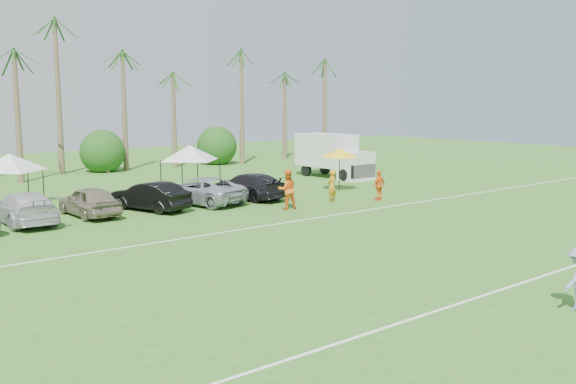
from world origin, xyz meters
TOP-DOWN VIEW (x-y plane):
  - ground at (0.00, 0.00)m, footprint 120.00×120.00m
  - field_lines at (0.00, 8.00)m, footprint 80.00×12.10m
  - palm_tree_5 at (0.00, 38.00)m, footprint 2.40×2.40m
  - palm_tree_6 at (4.00, 38.00)m, footprint 2.40×2.40m
  - palm_tree_7 at (8.00, 38.00)m, footprint 2.40×2.40m
  - palm_tree_8 at (13.00, 38.00)m, footprint 2.40×2.40m
  - palm_tree_9 at (18.00, 38.00)m, footprint 2.40×2.40m
  - palm_tree_10 at (23.00, 38.00)m, footprint 2.40×2.40m
  - palm_tree_11 at (27.00, 38.00)m, footprint 2.40×2.40m
  - bush_tree_2 at (6.00, 39.00)m, footprint 4.00×4.00m
  - bush_tree_3 at (16.00, 39.00)m, footprint 4.00×4.00m
  - sideline_player_a at (9.59, 17.00)m, footprint 0.71×0.54m
  - sideline_player_b at (6.33, 16.80)m, footprint 1.18×1.06m
  - sideline_player_c at (11.96, 15.73)m, footprint 1.02×0.54m
  - box_truck at (17.32, 25.11)m, footprint 2.40×5.98m
  - canopy_tent_left at (-4.16, 26.91)m, footprint 3.92×3.92m
  - canopy_tent_right at (5.85, 25.57)m, footprint 4.02×4.02m
  - market_umbrella at (12.86, 19.84)m, footprint 2.33×2.33m
  - parked_car_3 at (-5.26, 21.18)m, footprint 2.17×5.03m
  - parked_car_4 at (-2.26, 21.18)m, footprint 1.81×4.28m
  - parked_car_5 at (0.74, 20.82)m, footprint 2.74×4.64m
  - parked_car_6 at (3.73, 20.95)m, footprint 3.60×5.63m
  - parked_car_7 at (6.73, 20.80)m, footprint 2.74×5.22m

SIDE VIEW (x-z plane):
  - ground at x=0.00m, z-range 0.00..0.00m
  - field_lines at x=0.00m, z-range 0.00..0.01m
  - parked_car_3 at x=-5.26m, z-range 0.00..1.44m
  - parked_car_4 at x=-2.26m, z-range 0.00..1.44m
  - parked_car_5 at x=0.74m, z-range 0.00..1.44m
  - parked_car_6 at x=3.73m, z-range 0.00..1.44m
  - parked_car_7 at x=6.73m, z-range 0.00..1.44m
  - sideline_player_c at x=11.96m, z-range 0.00..1.67m
  - sideline_player_a at x=9.59m, z-range 0.00..1.75m
  - sideline_player_b at x=6.33m, z-range 0.00..2.01m
  - box_truck at x=17.32m, z-range 0.11..3.17m
  - bush_tree_2 at x=6.00m, z-range -0.20..3.80m
  - bush_tree_3 at x=16.00m, z-range -0.20..3.80m
  - market_umbrella at x=12.86m, z-range 1.03..3.62m
  - canopy_tent_left at x=-4.16m, z-range 1.13..4.31m
  - canopy_tent_right at x=5.85m, z-range 1.16..4.42m
  - palm_tree_8 at x=13.00m, z-range 3.03..11.93m
  - palm_tree_5 at x=0.00m, z-range 3.40..13.30m
  - palm_tree_9 at x=18.00m, z-range 3.40..13.30m
  - palm_tree_6 at x=4.00m, z-range 3.76..14.66m
  - palm_tree_10 at x=23.00m, z-range 3.76..14.66m
  - palm_tree_7 at x=8.00m, z-range 4.11..16.01m
  - palm_tree_11 at x=27.00m, z-range 4.11..16.01m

